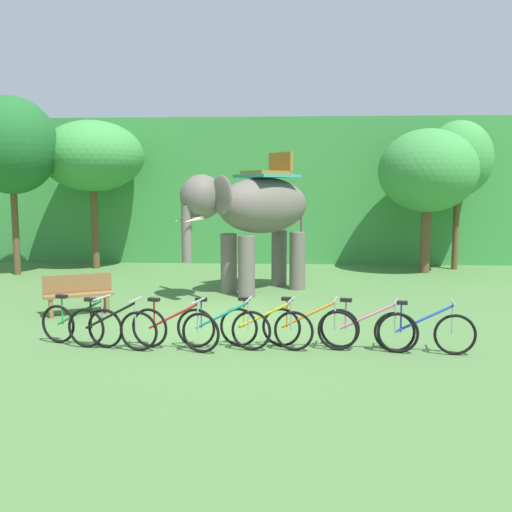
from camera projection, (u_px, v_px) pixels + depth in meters
The scene contains 16 objects.
ground_plane at pixel (227, 323), 11.97m from camera, with size 80.00×80.00×0.00m, color #4C753D.
foliage_hedge at pixel (257, 191), 23.78m from camera, with size 36.00×6.00×5.36m, color #3D8E42.
tree_left at pixel (11, 146), 18.03m from camera, with size 2.89×2.89×5.70m.
tree_center_right at pixel (93, 156), 19.51m from camera, with size 3.50×3.50×5.10m.
tree_far_right at pixel (428, 171), 18.53m from camera, with size 3.19×3.19×4.72m.
tree_far_left at pixel (459, 159), 19.26m from camera, with size 2.25×2.25×5.07m.
elephant at pixel (254, 211), 15.14m from camera, with size 3.77×3.57×3.78m.
bike_green at pixel (81, 324), 10.23m from camera, with size 1.66×0.63×0.92m.
bike_black at pixel (112, 328), 9.98m from camera, with size 1.70×0.52×0.92m.
bike_red at pixel (174, 328), 9.94m from camera, with size 1.65×0.65×0.92m.
bike_teal at pixel (223, 328), 10.00m from camera, with size 1.70×0.52×0.92m.
bike_yellow at pixel (266, 327), 10.02m from camera, with size 1.68×0.56×0.92m.
bike_orange at pixel (309, 327), 10.03m from camera, with size 1.69×0.52×0.92m.
bike_pink at pixel (368, 329), 9.91m from camera, with size 1.67×0.60×0.92m.
bike_blue at pixel (424, 332), 9.73m from camera, with size 1.70×0.52×0.92m.
wooden_bench at pixel (78, 293), 12.75m from camera, with size 1.53×1.04×0.89m.
Camera 1 is at (1.26, -11.66, 2.85)m, focal length 39.92 mm.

